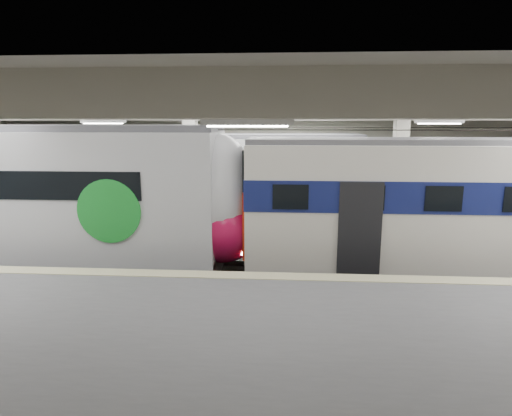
{
  "coord_description": "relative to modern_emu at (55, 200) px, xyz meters",
  "views": [
    {
      "loc": [
        0.65,
        -13.54,
        4.97
      ],
      "look_at": [
        -0.32,
        1.0,
        2.0
      ],
      "focal_mm": 30.0,
      "sensor_mm": 36.0,
      "label": 1
    }
  ],
  "objects": [
    {
      "name": "far_train",
      "position": [
        4.14,
        5.5,
        -0.1
      ],
      "size": [
        13.85,
        3.21,
        4.41
      ],
      "rotation": [
        0.0,
        0.0,
        0.03
      ],
      "color": "silver",
      "rests_on": "ground"
    },
    {
      "name": "older_rer",
      "position": [
        13.13,
        0.0,
        -0.05
      ],
      "size": [
        13.49,
        2.98,
        4.45
      ],
      "color": "silver",
      "rests_on": "ground"
    },
    {
      "name": "modern_emu",
      "position": [
        0.0,
        0.0,
        0.0
      ],
      "size": [
        15.24,
        3.14,
        4.85
      ],
      "color": "silver",
      "rests_on": "ground"
    },
    {
      "name": "station_hall",
      "position": [
        7.0,
        -1.74,
        0.87
      ],
      "size": [
        36.0,
        24.0,
        5.75
      ],
      "color": "black",
      "rests_on": "ground"
    }
  ]
}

